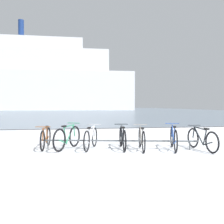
{
  "coord_description": "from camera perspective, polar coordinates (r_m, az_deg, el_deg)",
  "views": [
    {
      "loc": [
        -1.66,
        -4.69,
        1.43
      ],
      "look_at": [
        -0.13,
        5.2,
        1.15
      ],
      "focal_mm": 38.61,
      "sensor_mm": 36.0,
      "label": 1
    }
  ],
  "objects": [
    {
      "name": "ground",
      "position": [
        58.63,
        -7.19,
        0.18
      ],
      "size": [
        80.0,
        132.0,
        0.08
      ],
      "color": "white"
    },
    {
      "name": "bike_rack",
      "position": [
        7.86,
        1.4,
        -6.88
      ],
      "size": [
        5.03,
        1.05,
        0.31
      ],
      "color": "#4C5156",
      "rests_on": "ground"
    },
    {
      "name": "bicycle_0",
      "position": [
        8.36,
        -15.42,
        -5.9
      ],
      "size": [
        0.46,
        1.74,
        0.77
      ],
      "color": "black",
      "rests_on": "ground"
    },
    {
      "name": "bicycle_1",
      "position": [
        8.01,
        -10.48,
        -5.98
      ],
      "size": [
        0.86,
        1.52,
        0.84
      ],
      "color": "black",
      "rests_on": "ground"
    },
    {
      "name": "bicycle_2",
      "position": [
        7.91,
        -5.02,
        -6.21
      ],
      "size": [
        0.64,
        1.62,
        0.78
      ],
      "color": "black",
      "rests_on": "ground"
    },
    {
      "name": "bicycle_3",
      "position": [
        7.91,
        2.52,
        -6.18
      ],
      "size": [
        0.46,
        1.65,
        0.79
      ],
      "color": "black",
      "rests_on": "ground"
    },
    {
      "name": "bicycle_4",
      "position": [
        7.8,
        7.04,
        -6.31
      ],
      "size": [
        0.46,
        1.67,
        0.78
      ],
      "color": "black",
      "rests_on": "ground"
    },
    {
      "name": "bicycle_5",
      "position": [
        8.02,
        14.4,
        -6.01
      ],
      "size": [
        0.61,
        1.67,
        0.83
      ],
      "color": "black",
      "rests_on": "ground"
    },
    {
      "name": "bicycle_6",
      "position": [
        8.21,
        20.5,
        -6.07
      ],
      "size": [
        0.46,
        1.69,
        0.77
      ],
      "color": "black",
      "rests_on": "ground"
    },
    {
      "name": "ferry_ship",
      "position": [
        71.47,
        -15.16,
        7.19
      ],
      "size": [
        48.58,
        8.77,
        25.17
      ],
      "color": "white",
      "rests_on": "ground"
    }
  ]
}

